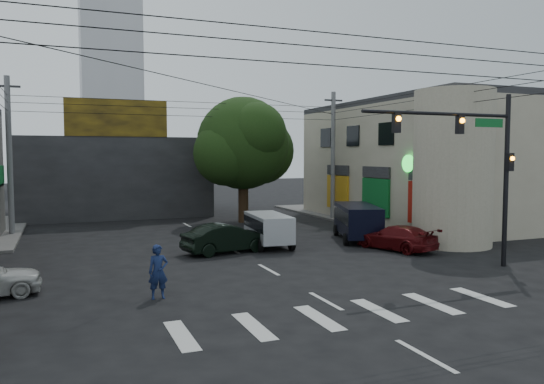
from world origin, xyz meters
TOP-DOWN VIEW (x-y plane):
  - ground at (0.00, 0.00)m, footprint 160.00×160.00m
  - sidewalk_far_right at (18.00, 18.00)m, footprint 16.00×16.00m
  - building_right at (18.00, 13.00)m, footprint 14.00×18.00m
  - corner_column at (11.00, 4.00)m, footprint 4.00×4.00m
  - building_far at (-4.00, 26.00)m, footprint 14.00×10.00m
  - billboard at (-4.00, 21.10)m, footprint 7.00×0.30m
  - tower_distant at (0.00, 70.00)m, footprint 9.00×9.00m
  - street_tree at (4.00, 17.00)m, footprint 6.40×6.40m
  - traffic_gantry at (7.82, -1.00)m, footprint 7.10×0.35m
  - utility_pole_far_left at (-10.50, 16.00)m, footprint 0.32×0.32m
  - utility_pole_far_right at (10.50, 16.00)m, footprint 0.32×0.32m
  - dark_sedan at (-0.48, 6.30)m, footprint 3.12×4.84m
  - maroon_sedan at (7.53, 3.90)m, footprint 4.09×5.21m
  - silver_minivan at (2.00, 7.13)m, footprint 4.16×2.30m
  - navy_van at (7.31, 7.22)m, footprint 6.04×4.96m
  - traffic_officer at (-4.93, -0.68)m, footprint 0.67×0.46m

SIDE VIEW (x-z plane):
  - ground at x=0.00m, z-range 0.00..0.00m
  - sidewalk_far_right at x=18.00m, z-range 0.00..0.15m
  - maroon_sedan at x=7.53m, z-range 0.00..1.23m
  - dark_sedan at x=-0.48m, z-range 0.00..1.41m
  - silver_minivan at x=2.00m, z-range 0.00..1.67m
  - traffic_officer at x=-4.93m, z-range 0.00..1.78m
  - navy_van at x=7.31m, z-range 0.00..1.94m
  - building_far at x=-4.00m, z-range 0.00..6.00m
  - building_right at x=18.00m, z-range 0.00..8.00m
  - corner_column at x=11.00m, z-range 0.00..8.00m
  - utility_pole_far_left at x=-10.50m, z-range 0.00..9.20m
  - utility_pole_far_right at x=10.50m, z-range 0.00..9.20m
  - traffic_gantry at x=7.82m, z-range 1.23..8.43m
  - street_tree at x=4.00m, z-range 1.12..9.82m
  - billboard at x=-4.00m, z-range 6.00..8.60m
  - tower_distant at x=0.00m, z-range 0.00..44.00m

